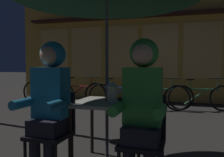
% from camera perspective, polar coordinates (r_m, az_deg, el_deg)
% --- Properties ---
extents(cafe_table, '(0.72, 0.72, 0.74)m').
position_cam_1_polar(cafe_table, '(2.74, -1.22, -7.57)').
color(cafe_table, '#B2AD9E').
rests_on(cafe_table, ground_plane).
extents(lantern, '(0.11, 0.11, 0.23)m').
position_cam_1_polar(lantern, '(2.64, 0.07, -3.10)').
color(lantern, white).
rests_on(lantern, cafe_table).
extents(chair_left, '(0.40, 0.40, 0.87)m').
position_cam_1_polar(chair_left, '(2.65, -13.95, -11.38)').
color(chair_left, black).
rests_on(chair_left, ground_plane).
extents(chair_right, '(0.40, 0.40, 0.87)m').
position_cam_1_polar(chair_right, '(2.32, 7.46, -13.41)').
color(chair_right, black).
rests_on(chair_right, ground_plane).
extents(person_left_hooded, '(0.45, 0.56, 1.40)m').
position_cam_1_polar(person_left_hooded, '(2.53, -14.72, -3.82)').
color(person_left_hooded, black).
rests_on(person_left_hooded, ground_plane).
extents(person_right_hooded, '(0.45, 0.56, 1.40)m').
position_cam_1_polar(person_right_hooded, '(2.19, 7.28, -4.83)').
color(person_right_hooded, black).
rests_on(person_right_hooded, ground_plane).
extents(shopfront_building, '(10.00, 0.93, 6.20)m').
position_cam_1_polar(shopfront_building, '(8.22, 11.74, 16.76)').
color(shopfront_building, gold).
rests_on(shopfront_building, ground_plane).
extents(bicycle_nearest, '(1.67, 0.29, 0.84)m').
position_cam_1_polar(bicycle_nearest, '(7.35, -15.85, -3.20)').
color(bicycle_nearest, black).
rests_on(bicycle_nearest, ground_plane).
extents(bicycle_second, '(1.68, 0.10, 0.84)m').
position_cam_1_polar(bicycle_second, '(6.93, -7.87, -3.48)').
color(bicycle_second, black).
rests_on(bicycle_second, ground_plane).
extents(bicycle_third, '(1.67, 0.32, 0.84)m').
position_cam_1_polar(bicycle_third, '(6.40, 1.75, -4.01)').
color(bicycle_third, black).
rests_on(bicycle_third, ground_plane).
extents(bicycle_fourth, '(1.68, 0.17, 0.84)m').
position_cam_1_polar(bicycle_fourth, '(6.21, 10.56, -4.29)').
color(bicycle_fourth, black).
rests_on(bicycle_fourth, ground_plane).
extents(bicycle_fifth, '(1.67, 0.32, 0.84)m').
position_cam_1_polar(bicycle_fifth, '(6.43, 20.59, -4.19)').
color(bicycle_fifth, black).
rests_on(bicycle_fifth, ground_plane).
extents(book, '(0.20, 0.14, 0.02)m').
position_cam_1_polar(book, '(2.81, 2.95, -4.97)').
color(book, black).
rests_on(book, cafe_table).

